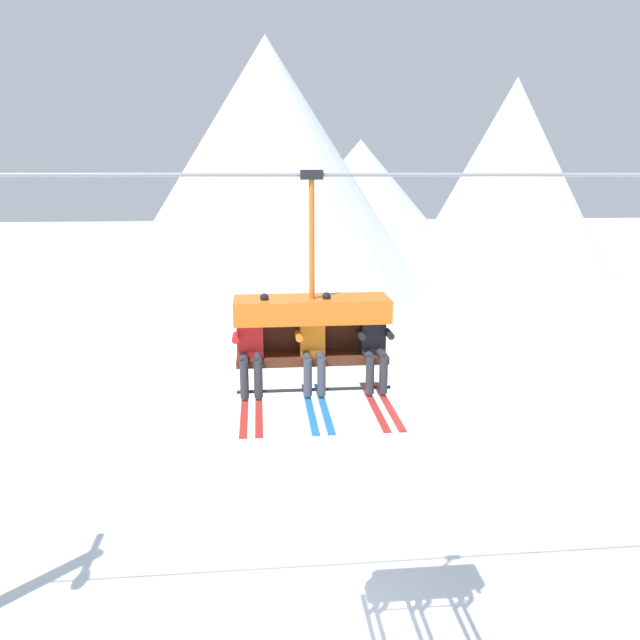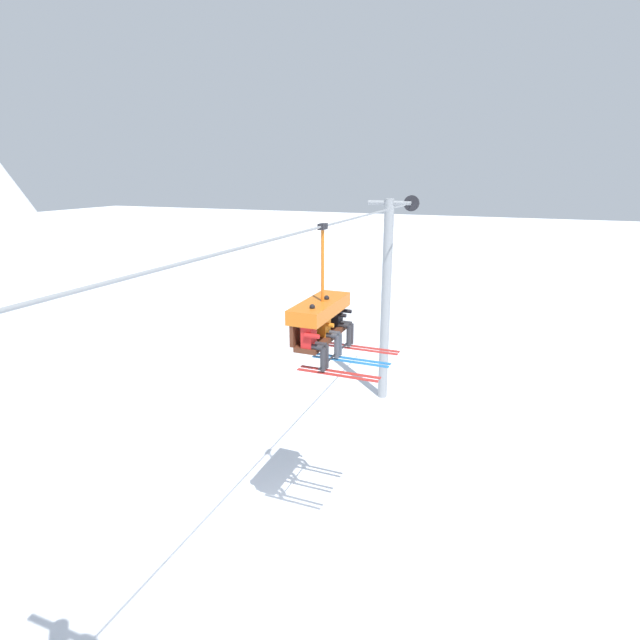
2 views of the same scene
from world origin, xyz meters
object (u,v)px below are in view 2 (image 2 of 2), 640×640
at_px(skier_red, 314,338).
at_px(skier_black, 341,319).
at_px(lift_tower_far, 386,297).
at_px(chairlift_chair, 319,314).
at_px(skier_orange, 329,327).

xyz_separation_m(skier_red, skier_black, (1.60, -0.01, -0.02)).
xyz_separation_m(lift_tower_far, chairlift_chair, (-8.63, -0.71, 1.68)).
bearing_deg(chairlift_chair, skier_red, -165.00).
distance_m(lift_tower_far, skier_black, 8.01).
bearing_deg(skier_orange, chairlift_chair, 90.89).
relative_size(chairlift_chair, skier_black, 1.63).
distance_m(skier_orange, skier_black, 0.80).
bearing_deg(lift_tower_far, skier_black, -173.24).
bearing_deg(skier_red, lift_tower_far, 5.58).
xyz_separation_m(chairlift_chair, skier_red, (-0.80, -0.21, -0.28)).
bearing_deg(skier_black, chairlift_chair, 164.61).
bearing_deg(skier_black, skier_red, 179.76).
height_order(lift_tower_far, chairlift_chair, lift_tower_far).
distance_m(skier_red, skier_orange, 0.80).
distance_m(lift_tower_far, chairlift_chair, 8.83).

